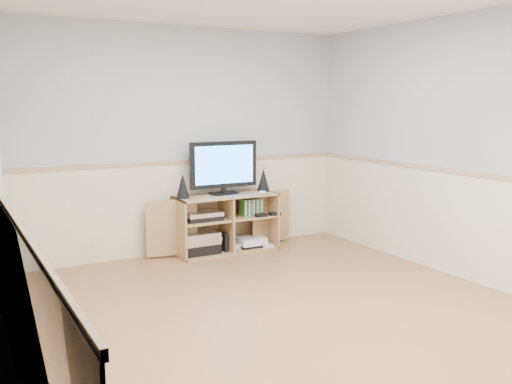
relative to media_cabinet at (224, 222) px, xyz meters
The scene contains 11 objects.
room 2.18m from the media_cabinet, 104.51° to the right, with size 4.04×4.54×2.54m.
media_cabinet is the anchor object (origin of this frame).
monitor 0.64m from the media_cabinet, 90.00° to the right, with size 0.81×0.18×0.60m.
speaker_left 0.68m from the media_cabinet, behind, with size 0.15×0.15×0.27m, color black.
speaker_right 0.67m from the media_cabinet, ahead, with size 0.15×0.15×0.27m, color black.
keyboard 0.38m from the media_cabinet, 68.82° to the right, with size 0.29×0.12×0.01m, color silver.
mouse 0.55m from the media_cabinet, 26.20° to the right, with size 0.10×0.06×0.04m, color white.
av_components 0.34m from the media_cabinet, behind, with size 0.50×0.30×0.47m.
game_consoles 0.40m from the media_cabinet, 12.36° to the right, with size 0.45×0.30×0.11m.
game_cases 0.35m from the media_cabinet, 13.20° to the right, with size 0.24×0.14×0.19m, color #3F8C3F.
wall_outlet 0.64m from the media_cabinet, 17.42° to the left, with size 0.12×0.03×0.12m, color white.
Camera 1 is at (-2.32, -3.68, 1.68)m, focal length 40.00 mm.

